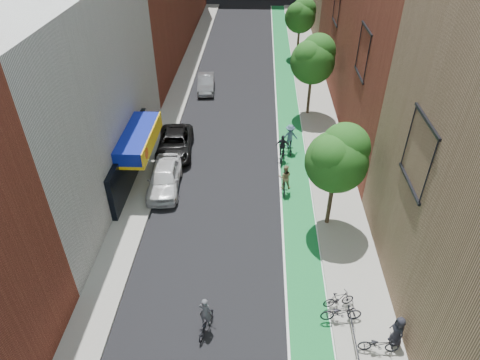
# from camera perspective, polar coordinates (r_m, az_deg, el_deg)

# --- Properties ---
(bike_lane) EXTENTS (2.00, 68.00, 0.01)m
(bike_lane) POSITION_cam_1_polar(r_m,az_deg,el_deg) (39.00, 6.33, 10.12)
(bike_lane) COLOR #126730
(bike_lane) RESTS_ON ground
(sidewalk_left) EXTENTS (2.00, 68.00, 0.15)m
(sidewalk_left) POSITION_cam_1_polar(r_m,az_deg,el_deg) (39.57, -8.51, 10.45)
(sidewalk_left) COLOR gray
(sidewalk_left) RESTS_ON ground
(sidewalk_right) EXTENTS (3.00, 68.00, 0.15)m
(sidewalk_right) POSITION_cam_1_polar(r_m,az_deg,el_deg) (39.21, 10.04, 10.05)
(sidewalk_right) COLOR gray
(sidewalk_right) RESTS_ON ground
(building_left_white) EXTENTS (8.00, 20.00, 12.00)m
(building_left_white) POSITION_cam_1_polar(r_m,az_deg,el_deg) (28.34, -23.91, 10.31)
(building_left_white) COLOR silver
(building_left_white) RESTS_ON ground
(tree_near) EXTENTS (3.40, 3.36, 6.42)m
(tree_near) POSITION_cam_1_polar(r_m,az_deg,el_deg) (23.05, 12.91, 2.99)
(tree_near) COLOR #332619
(tree_near) RESTS_ON ground
(tree_mid) EXTENTS (3.55, 3.53, 6.74)m
(tree_mid) POSITION_cam_1_polar(r_m,az_deg,el_deg) (35.45, 9.76, 15.72)
(tree_mid) COLOR #332619
(tree_mid) RESTS_ON ground
(tree_far) EXTENTS (3.30, 3.25, 6.21)m
(tree_far) POSITION_cam_1_polar(r_m,az_deg,el_deg) (48.87, 8.10, 20.98)
(tree_far) COLOR #332619
(tree_far) RESTS_ON ground
(parked_car_white) EXTENTS (2.28, 5.00, 1.66)m
(parked_car_white) POSITION_cam_1_polar(r_m,az_deg,el_deg) (27.94, -10.06, 0.32)
(parked_car_white) COLOR silver
(parked_car_white) RESTS_ON ground
(parked_car_black) EXTENTS (2.87, 5.50, 1.48)m
(parked_car_black) POSITION_cam_1_polar(r_m,az_deg,el_deg) (31.55, -8.70, 4.79)
(parked_car_black) COLOR black
(parked_car_black) RESTS_ON ground
(parked_car_silver) EXTENTS (1.83, 4.37, 1.40)m
(parked_car_silver) POSITION_cam_1_polar(r_m,az_deg,el_deg) (41.19, -4.56, 12.75)
(parked_car_silver) COLOR gray
(parked_car_silver) RESTS_ON ground
(cyclist_lead) EXTENTS (0.99, 1.78, 1.97)m
(cyclist_lead) POSITION_cam_1_polar(r_m,az_deg,el_deg) (20.06, -4.61, -18.11)
(cyclist_lead) COLOR black
(cyclist_lead) RESTS_ON ground
(cyclist_lane_near) EXTENTS (0.83, 1.53, 2.04)m
(cyclist_lane_near) POSITION_cam_1_polar(r_m,az_deg,el_deg) (27.24, 5.97, -0.15)
(cyclist_lane_near) COLOR black
(cyclist_lane_near) RESTS_ON ground
(cyclist_lane_mid) EXTENTS (1.00, 1.97, 1.98)m
(cyclist_lane_mid) POSITION_cam_1_polar(r_m,az_deg,el_deg) (30.49, 5.67, 3.80)
(cyclist_lane_mid) COLOR black
(cyclist_lane_mid) RESTS_ON ground
(cyclist_lane_far) EXTENTS (1.26, 1.80, 2.16)m
(cyclist_lane_far) POSITION_cam_1_polar(r_m,az_deg,el_deg) (31.45, 6.63, 5.35)
(cyclist_lane_far) COLOR black
(cyclist_lane_far) RESTS_ON ground
(parked_bike_near) EXTENTS (1.75, 0.64, 0.91)m
(parked_bike_near) POSITION_cam_1_polar(r_m,az_deg,el_deg) (20.25, 18.02, -20.09)
(parked_bike_near) COLOR black
(parked_bike_near) RESTS_ON sidewalk_right
(parked_bike_mid) EXTENTS (1.57, 0.79, 0.91)m
(parked_bike_mid) POSITION_cam_1_polar(r_m,az_deg,el_deg) (21.26, 13.02, -15.21)
(parked_bike_mid) COLOR black
(parked_bike_mid) RESTS_ON sidewalk_right
(parked_bike_far) EXTENTS (1.94, 0.83, 0.99)m
(parked_bike_far) POSITION_cam_1_polar(r_m,az_deg,el_deg) (20.76, 13.35, -16.79)
(parked_bike_far) COLOR black
(parked_bike_far) RESTS_ON sidewalk_right
(pedestrian) EXTENTS (0.70, 0.89, 1.60)m
(pedestrian) POSITION_cam_1_polar(r_m,az_deg,el_deg) (20.46, 20.29, -18.33)
(pedestrian) COLOR black
(pedestrian) RESTS_ON sidewalk_right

